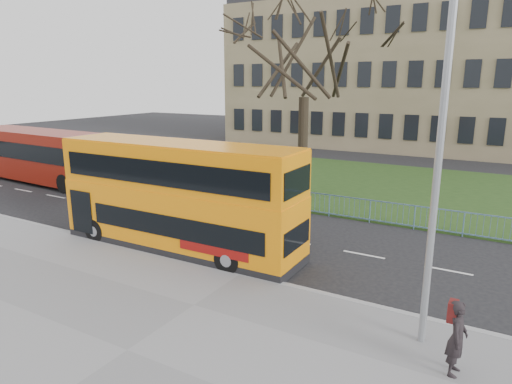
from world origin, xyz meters
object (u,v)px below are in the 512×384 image
(yellow_bus, at_px, (179,194))
(red_bus, at_px, (42,155))
(pedestrian, at_px, (457,338))
(street_lamp, at_px, (434,147))

(yellow_bus, distance_m, red_bus, 16.59)
(red_bus, distance_m, pedestrian, 27.45)
(yellow_bus, bearing_deg, red_bus, 160.70)
(pedestrian, bearing_deg, red_bus, 73.43)
(yellow_bus, height_order, pedestrian, yellow_bus)
(red_bus, relative_size, street_lamp, 1.43)
(red_bus, xyz_separation_m, street_lamp, (25.09, -7.58, 3.21))
(yellow_bus, xyz_separation_m, pedestrian, (10.36, -3.26, -1.24))
(yellow_bus, bearing_deg, street_lamp, -14.26)
(street_lamp, bearing_deg, red_bus, 157.94)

